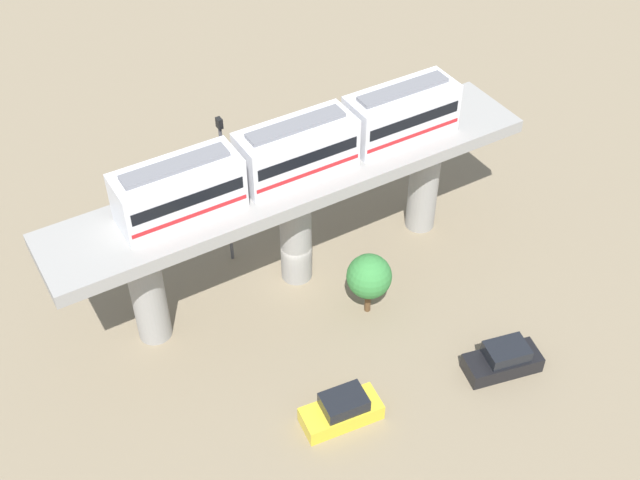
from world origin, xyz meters
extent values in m
plane|color=#84755B|center=(0.00, 0.00, 0.00)|extent=(120.00, 120.00, 0.00)
cylinder|color=#999691|center=(0.00, -9.38, 3.59)|extent=(1.90, 1.90, 7.17)
cylinder|color=#999691|center=(0.00, 0.00, 3.59)|extent=(1.90, 1.90, 7.17)
cylinder|color=#999691|center=(0.00, 9.38, 3.59)|extent=(1.90, 1.90, 7.17)
cube|color=#999691|center=(0.00, 0.00, 7.57)|extent=(5.20, 28.85, 0.80)
cube|color=silver|center=(0.00, -6.76, 9.47)|extent=(2.60, 6.60, 3.00)
cube|color=black|center=(0.00, -6.76, 9.72)|extent=(2.64, 6.07, 0.70)
cube|color=red|center=(0.00, -6.76, 8.72)|extent=(2.64, 6.34, 0.24)
cube|color=slate|center=(0.00, -6.76, 11.09)|extent=(1.10, 5.61, 0.24)
cube|color=silver|center=(0.00, 0.19, 9.47)|extent=(2.60, 6.60, 3.00)
cube|color=black|center=(0.00, 0.19, 9.72)|extent=(2.64, 6.07, 0.70)
cube|color=red|center=(0.00, 0.19, 8.72)|extent=(2.64, 6.34, 0.24)
cube|color=slate|center=(0.00, 0.19, 11.09)|extent=(1.10, 5.61, 0.24)
cube|color=silver|center=(0.00, 7.14, 9.47)|extent=(2.60, 6.60, 3.00)
cube|color=black|center=(0.00, 7.14, 9.72)|extent=(2.64, 6.07, 0.70)
cube|color=red|center=(0.00, 7.14, 8.72)|extent=(2.64, 6.34, 0.24)
cube|color=slate|center=(0.00, 7.14, 11.09)|extent=(1.10, 5.61, 0.24)
cube|color=yellow|center=(10.55, -3.32, 0.50)|extent=(2.28, 4.38, 1.00)
cube|color=black|center=(10.55, -3.17, 1.38)|extent=(1.90, 2.48, 0.76)
cube|color=black|center=(12.24, 6.08, 0.50)|extent=(2.70, 4.50, 1.00)
cube|color=black|center=(12.24, 6.23, 1.38)|extent=(2.12, 2.61, 0.76)
cylinder|color=brown|center=(4.73, 2.14, 1.05)|extent=(0.36, 0.36, 2.09)
sphere|color=#38843D|center=(4.73, 2.14, 2.82)|extent=(2.64, 2.64, 2.64)
cylinder|color=#4C4C51|center=(-3.40, -2.76, 4.99)|extent=(0.20, 0.20, 9.97)
cube|color=black|center=(-3.40, -2.76, 10.27)|extent=(0.44, 0.28, 0.60)
camera|label=1|loc=(31.70, -17.19, 35.74)|focal=45.78mm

